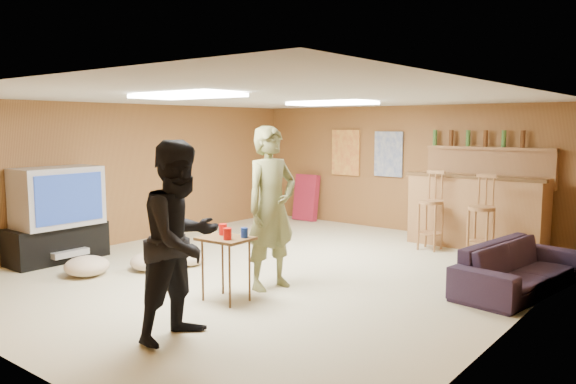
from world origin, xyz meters
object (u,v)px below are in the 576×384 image
Objects in this scene: person_black at (181,241)px; tray_table at (226,269)px; person_olive at (271,208)px; bar_counter at (477,212)px; tv_body at (57,197)px; sofa at (518,268)px.

tray_table is (-0.44, 0.98, -0.53)m from person_black.
person_olive is 0.89m from tray_table.
tv_body is at bearing -133.00° from bar_counter.
person_olive reaches higher than tray_table.
sofa is at bearing -43.62° from person_olive.
person_olive is at bearing 15.44° from tv_body.
person_black is at bearing -13.10° from tv_body.
tray_table is (-2.33, -2.29, 0.07)m from sofa.
person_olive is at bearing 9.12° from person_black.
tray_table is at bearing 142.70° from sofa.
sofa is (2.27, 1.62, -0.66)m from person_olive.
person_black reaches higher than tray_table.
sofa is at bearing -58.77° from bar_counter.
tv_body is 0.63× the size of person_black.
bar_counter is 3.77m from person_olive.
bar_counter is at bearing -11.19° from person_black.
sofa is at bearing -33.71° from person_black.
tv_body reaches higher than sofa.
tv_body is at bearing 116.31° from person_olive.
person_black reaches higher than bar_counter.
person_olive reaches higher than person_black.
person_black reaches higher than sofa.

